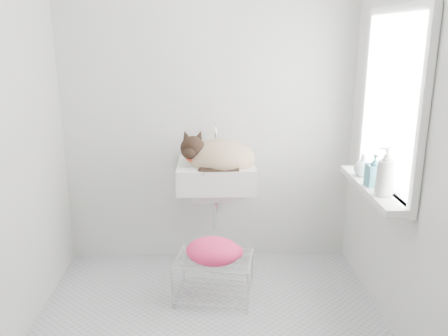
{
  "coord_description": "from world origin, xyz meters",
  "views": [
    {
      "loc": [
        0.0,
        -2.5,
        1.74
      ],
      "look_at": [
        0.1,
        0.5,
        0.88
      ],
      "focal_mm": 37.52,
      "sensor_mm": 36.0,
      "label": 1
    }
  ],
  "objects_px": {
    "bottle_c": "(362,176)",
    "bottle_b": "(373,186)",
    "wire_rack": "(214,277)",
    "bottle_a": "(383,196)",
    "sink": "(216,163)",
    "cat": "(217,158)"
  },
  "relations": [
    {
      "from": "sink",
      "to": "bottle_c",
      "type": "distance_m",
      "value": 1.01
    },
    {
      "from": "wire_rack",
      "to": "bottle_b",
      "type": "bearing_deg",
      "value": -9.98
    },
    {
      "from": "sink",
      "to": "wire_rack",
      "type": "bearing_deg",
      "value": -93.77
    },
    {
      "from": "sink",
      "to": "bottle_a",
      "type": "bearing_deg",
      "value": -37.95
    },
    {
      "from": "bottle_c",
      "to": "bottle_b",
      "type": "bearing_deg",
      "value": -90.0
    },
    {
      "from": "sink",
      "to": "bottle_b",
      "type": "distance_m",
      "value": 1.1
    },
    {
      "from": "cat",
      "to": "bottle_a",
      "type": "relative_size",
      "value": 2.31
    },
    {
      "from": "sink",
      "to": "wire_rack",
      "type": "relative_size",
      "value": 1.11
    },
    {
      "from": "wire_rack",
      "to": "bottle_c",
      "type": "distance_m",
      "value": 1.2
    },
    {
      "from": "bottle_b",
      "to": "bottle_c",
      "type": "xyz_separation_m",
      "value": [
        0.0,
        0.21,
        0.0
      ]
    },
    {
      "from": "bottle_c",
      "to": "sink",
      "type": "bearing_deg",
      "value": 159.63
    },
    {
      "from": "sink",
      "to": "bottle_b",
      "type": "bearing_deg",
      "value": -30.56
    },
    {
      "from": "cat",
      "to": "bottle_c",
      "type": "bearing_deg",
      "value": -7.07
    },
    {
      "from": "cat",
      "to": "bottle_b",
      "type": "xyz_separation_m",
      "value": [
        0.94,
        -0.54,
        -0.04
      ]
    },
    {
      "from": "wire_rack",
      "to": "bottle_a",
      "type": "xyz_separation_m",
      "value": [
        0.97,
        -0.35,
        0.7
      ]
    },
    {
      "from": "bottle_a",
      "to": "bottle_c",
      "type": "distance_m",
      "value": 0.39
    },
    {
      "from": "bottle_b",
      "to": "sink",
      "type": "bearing_deg",
      "value": 149.44
    },
    {
      "from": "cat",
      "to": "bottle_a",
      "type": "distance_m",
      "value": 1.18
    },
    {
      "from": "wire_rack",
      "to": "bottle_a",
      "type": "relative_size",
      "value": 2.03
    },
    {
      "from": "wire_rack",
      "to": "bottle_b",
      "type": "height_order",
      "value": "bottle_b"
    },
    {
      "from": "bottle_a",
      "to": "cat",
      "type": "bearing_deg",
      "value": 142.45
    },
    {
      "from": "sink",
      "to": "bottle_b",
      "type": "xyz_separation_m",
      "value": [
        0.95,
        -0.56,
        0.0
      ]
    }
  ]
}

